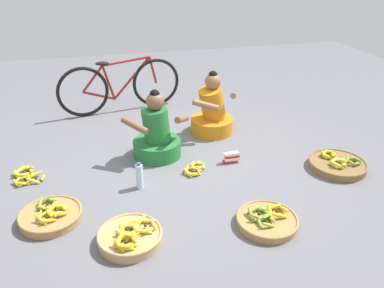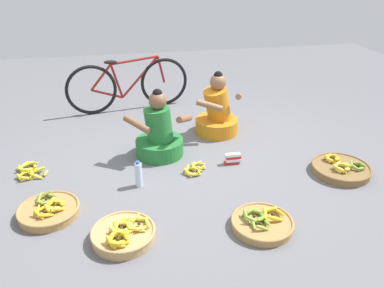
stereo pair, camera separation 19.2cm
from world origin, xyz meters
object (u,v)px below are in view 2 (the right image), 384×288
vendor_woman_front (159,135)px  packet_carton_stack (233,159)px  banana_basket_back_left (262,223)px  banana_basket_front_center (123,234)px  bicycle_leaning (129,85)px  banana_basket_mid_right (341,168)px  loose_bananas_near_bicycle (30,170)px  loose_bananas_front_right (195,169)px  vendor_woman_behind (217,114)px  water_bottle (139,175)px  banana_basket_near_vendor (49,210)px

vendor_woman_front → packet_carton_stack: size_ratio=4.25×
banana_basket_back_left → packet_carton_stack: bearing=86.7°
vendor_woman_front → banana_basket_front_center: (-0.44, -1.34, -0.18)m
bicycle_leaning → banana_basket_mid_right: 2.97m
loose_bananas_near_bicycle → banana_basket_back_left: bearing=-32.0°
vendor_woman_front → banana_basket_front_center: bearing=-108.2°
banana_basket_mid_right → loose_bananas_front_right: banana_basket_mid_right is taller
vendor_woman_behind → water_bottle: vendor_woman_behind is taller
water_bottle → bicycle_leaning: bearing=89.7°
banana_basket_front_center → banana_basket_near_vendor: bearing=144.7°
loose_bananas_near_bicycle → water_bottle: water_bottle is taller
vendor_woman_behind → bicycle_leaning: vendor_woman_behind is taller
loose_bananas_front_right → vendor_woman_behind: bearing=62.8°
banana_basket_mid_right → banana_basket_near_vendor: 2.82m
vendor_woman_front → loose_bananas_front_right: size_ratio=2.76×
bicycle_leaning → vendor_woman_front: bearing=-79.7°
vendor_woman_behind → banana_basket_mid_right: size_ratio=1.33×
banana_basket_mid_right → loose_bananas_front_right: bearing=168.1°
banana_basket_mid_right → banana_basket_front_center: size_ratio=1.16×
banana_basket_near_vendor → banana_basket_back_left: bearing=-16.1°
banana_basket_mid_right → banana_basket_back_left: bearing=-148.5°
bicycle_leaning → banana_basket_near_vendor: bicycle_leaning is taller
bicycle_leaning → water_bottle: size_ratio=6.25×
loose_bananas_near_bicycle → banana_basket_near_vendor: bearing=-69.1°
bicycle_leaning → banana_basket_back_left: size_ratio=3.30×
vendor_woman_front → water_bottle: vendor_woman_front is taller
vendor_woman_behind → loose_bananas_front_right: 1.00m
banana_basket_near_vendor → loose_bananas_front_right: banana_basket_near_vendor is taller
banana_basket_near_vendor → banana_basket_front_center: bearing=-35.3°
vendor_woman_front → bicycle_leaning: (-0.26, 1.42, 0.12)m
bicycle_leaning → banana_basket_front_center: 2.78m
packet_carton_stack → vendor_woman_behind: bearing=88.1°
vendor_woman_front → loose_bananas_near_bicycle: bearing=-174.0°
bicycle_leaning → banana_basket_near_vendor: (-0.80, -2.33, -0.31)m
banana_basket_back_left → banana_basket_front_center: size_ratio=1.01×
packet_carton_stack → loose_bananas_near_bicycle: bearing=174.1°
banana_basket_mid_right → banana_basket_front_center: (-2.20, -0.60, 0.01)m
vendor_woman_behind → loose_bananas_front_right: vendor_woman_behind is taller
loose_bananas_near_bicycle → packet_carton_stack: 2.09m
packet_carton_stack → water_bottle: bearing=-166.4°
bicycle_leaning → loose_bananas_near_bicycle: size_ratio=4.47×
vendor_woman_front → loose_bananas_near_bicycle: (-1.35, -0.14, -0.21)m
banana_basket_mid_right → packet_carton_stack: 1.10m
loose_bananas_front_right → banana_basket_back_left: bearing=-69.7°
water_bottle → banana_basket_back_left: bearing=-40.6°
bicycle_leaning → banana_basket_front_center: (-0.18, -2.76, -0.30)m
vendor_woman_behind → banana_basket_mid_right: 1.55m
vendor_woman_behind → water_bottle: size_ratio=2.88×
water_bottle → packet_carton_stack: bearing=13.6°
water_bottle → loose_bananas_front_right: bearing=15.8°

